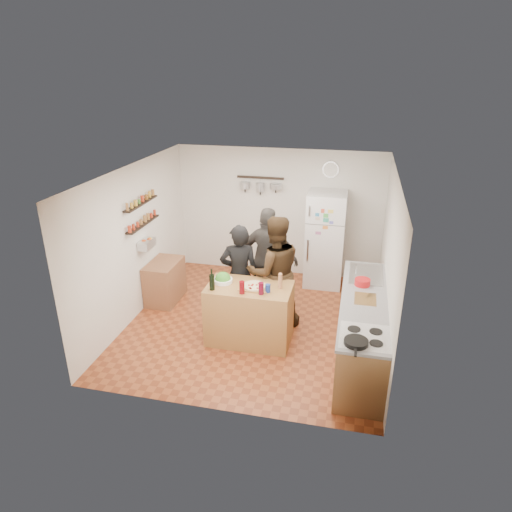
% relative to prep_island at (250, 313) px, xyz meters
% --- Properties ---
extents(room_shell, '(4.20, 4.20, 4.20)m').
position_rel_prep_island_xyz_m(room_shell, '(-0.03, 0.88, 0.79)').
color(room_shell, brown).
rests_on(room_shell, ground).
extents(prep_island, '(1.25, 0.72, 0.91)m').
position_rel_prep_island_xyz_m(prep_island, '(0.00, 0.00, 0.00)').
color(prep_island, olive).
rests_on(prep_island, floor).
extents(pizza_board, '(0.42, 0.34, 0.02)m').
position_rel_prep_island_xyz_m(pizza_board, '(0.08, -0.02, 0.47)').
color(pizza_board, olive).
rests_on(pizza_board, prep_island).
extents(pizza, '(0.34, 0.34, 0.02)m').
position_rel_prep_island_xyz_m(pizza, '(0.08, -0.02, 0.48)').
color(pizza, beige).
rests_on(pizza, pizza_board).
extents(salad_bowl, '(0.29, 0.29, 0.06)m').
position_rel_prep_island_xyz_m(salad_bowl, '(-0.42, 0.05, 0.48)').
color(salad_bowl, white).
rests_on(salad_bowl, prep_island).
extents(wine_bottle, '(0.08, 0.08, 0.23)m').
position_rel_prep_island_xyz_m(wine_bottle, '(-0.50, -0.22, 0.57)').
color(wine_bottle, black).
rests_on(wine_bottle, prep_island).
extents(wine_glass_near, '(0.08, 0.08, 0.19)m').
position_rel_prep_island_xyz_m(wine_glass_near, '(-0.05, -0.24, 0.55)').
color(wine_glass_near, '#5E080E').
rests_on(wine_glass_near, prep_island).
extents(wine_glass_far, '(0.07, 0.07, 0.18)m').
position_rel_prep_island_xyz_m(wine_glass_far, '(0.22, -0.20, 0.55)').
color(wine_glass_far, '#4F0618').
rests_on(wine_glass_far, prep_island).
extents(pepper_mill, '(0.06, 0.06, 0.19)m').
position_rel_prep_island_xyz_m(pepper_mill, '(0.45, 0.05, 0.55)').
color(pepper_mill, '#AA6F47').
rests_on(pepper_mill, prep_island).
extents(salt_canister, '(0.07, 0.07, 0.12)m').
position_rel_prep_island_xyz_m(salt_canister, '(0.30, -0.12, 0.52)').
color(salt_canister, navy).
rests_on(salt_canister, prep_island).
extents(person_left, '(0.70, 0.55, 1.68)m').
position_rel_prep_island_xyz_m(person_left, '(-0.28, 0.50, 0.38)').
color(person_left, black).
rests_on(person_left, floor).
extents(person_center, '(1.09, 0.99, 1.83)m').
position_rel_prep_island_xyz_m(person_center, '(0.26, 0.57, 0.46)').
color(person_center, black).
rests_on(person_center, floor).
extents(person_back, '(1.10, 0.58, 1.78)m').
position_rel_prep_island_xyz_m(person_back, '(0.05, 1.11, 0.44)').
color(person_back, '#322E2C').
rests_on(person_back, floor).
extents(counter_run, '(0.63, 2.63, 0.90)m').
position_rel_prep_island_xyz_m(counter_run, '(1.67, -0.06, -0.01)').
color(counter_run, '#9E7042').
rests_on(counter_run, floor).
extents(stove_top, '(0.60, 0.62, 0.02)m').
position_rel_prep_island_xyz_m(stove_top, '(1.67, -1.01, 0.46)').
color(stove_top, white).
rests_on(stove_top, counter_run).
extents(skillet, '(0.28, 0.28, 0.05)m').
position_rel_prep_island_xyz_m(skillet, '(1.57, -1.20, 0.49)').
color(skillet, black).
rests_on(skillet, stove_top).
extents(sink, '(0.50, 0.80, 0.03)m').
position_rel_prep_island_xyz_m(sink, '(1.67, 0.79, 0.46)').
color(sink, silver).
rests_on(sink, counter_run).
extents(cutting_board, '(0.30, 0.40, 0.02)m').
position_rel_prep_island_xyz_m(cutting_board, '(1.67, -0.04, 0.46)').
color(cutting_board, brown).
rests_on(cutting_board, counter_run).
extents(red_bowl, '(0.23, 0.23, 0.10)m').
position_rel_prep_island_xyz_m(red_bowl, '(1.62, 0.39, 0.51)').
color(red_bowl, red).
rests_on(red_bowl, counter_run).
extents(fridge, '(0.70, 0.68, 1.80)m').
position_rel_prep_island_xyz_m(fridge, '(0.92, 2.24, 0.45)').
color(fridge, white).
rests_on(fridge, floor).
extents(wall_clock, '(0.30, 0.03, 0.30)m').
position_rel_prep_island_xyz_m(wall_clock, '(0.92, 2.57, 1.69)').
color(wall_clock, silver).
rests_on(wall_clock, back_wall).
extents(spice_shelf_lower, '(0.12, 1.00, 0.02)m').
position_rel_prep_island_xyz_m(spice_shelf_lower, '(-1.96, 0.69, 1.04)').
color(spice_shelf_lower, black).
rests_on(spice_shelf_lower, left_wall).
extents(spice_shelf_upper, '(0.12, 1.00, 0.02)m').
position_rel_prep_island_xyz_m(spice_shelf_upper, '(-1.96, 0.69, 1.40)').
color(spice_shelf_upper, black).
rests_on(spice_shelf_upper, left_wall).
extents(produce_basket, '(0.18, 0.35, 0.14)m').
position_rel_prep_island_xyz_m(produce_basket, '(-1.93, 0.69, 0.69)').
color(produce_basket, silver).
rests_on(produce_basket, left_wall).
extents(side_table, '(0.50, 0.80, 0.73)m').
position_rel_prep_island_xyz_m(side_table, '(-1.77, 0.92, -0.09)').
color(side_table, '#96613E').
rests_on(side_table, floor).
extents(pot_rack, '(0.90, 0.04, 0.04)m').
position_rel_prep_island_xyz_m(pot_rack, '(-0.38, 2.49, 1.49)').
color(pot_rack, black).
rests_on(pot_rack, back_wall).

